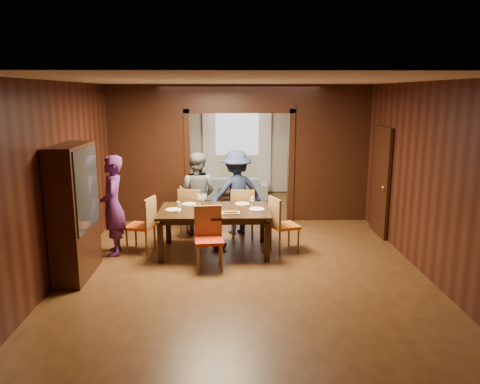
{
  "coord_description": "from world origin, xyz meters",
  "views": [
    {
      "loc": [
        -0.24,
        -8.28,
        2.73
      ],
      "look_at": [
        -0.04,
        -0.4,
        1.05
      ],
      "focal_mm": 35.0,
      "sensor_mm": 36.0,
      "label": 1
    }
  ],
  "objects_px": {
    "coffee_table": "(234,198)",
    "chair_left": "(140,224)",
    "person_navy": "(237,192)",
    "dining_table": "(215,231)",
    "chair_far_r": "(243,213)",
    "person_purple": "(113,206)",
    "chair_right": "(285,224)",
    "chair_near": "(209,239)",
    "sofa": "(231,187)",
    "hutch": "(74,212)",
    "chair_far_l": "(193,212)",
    "person_grey": "(197,194)"
  },
  "relations": [
    {
      "from": "person_purple",
      "to": "chair_far_l",
      "type": "distance_m",
      "value": 1.64
    },
    {
      "from": "person_purple",
      "to": "coffee_table",
      "type": "xyz_separation_m",
      "value": [
        2.1,
        3.38,
        -0.66
      ]
    },
    {
      "from": "person_grey",
      "to": "chair_left",
      "type": "bearing_deg",
      "value": 66.83
    },
    {
      "from": "sofa",
      "to": "dining_table",
      "type": "bearing_deg",
      "value": 89.75
    },
    {
      "from": "dining_table",
      "to": "chair_far_l",
      "type": "xyz_separation_m",
      "value": [
        -0.45,
        0.89,
        0.1
      ]
    },
    {
      "from": "dining_table",
      "to": "chair_left",
      "type": "height_order",
      "value": "chair_left"
    },
    {
      "from": "chair_left",
      "to": "chair_right",
      "type": "distance_m",
      "value": 2.52
    },
    {
      "from": "dining_table",
      "to": "chair_near",
      "type": "height_order",
      "value": "chair_near"
    },
    {
      "from": "chair_right",
      "to": "hutch",
      "type": "height_order",
      "value": "hutch"
    },
    {
      "from": "person_purple",
      "to": "hutch",
      "type": "xyz_separation_m",
      "value": [
        -0.33,
        -0.96,
        0.14
      ]
    },
    {
      "from": "person_purple",
      "to": "chair_far_l",
      "type": "xyz_separation_m",
      "value": [
        1.27,
        0.96,
        -0.37
      ]
    },
    {
      "from": "person_grey",
      "to": "chair_right",
      "type": "xyz_separation_m",
      "value": [
        1.59,
        -1.08,
        -0.32
      ]
    },
    {
      "from": "coffee_table",
      "to": "person_navy",
      "type": "bearing_deg",
      "value": -89.53
    },
    {
      "from": "chair_far_r",
      "to": "chair_left",
      "type": "bearing_deg",
      "value": 25.48
    },
    {
      "from": "sofa",
      "to": "chair_near",
      "type": "bearing_deg",
      "value": 89.62
    },
    {
      "from": "chair_right",
      "to": "hutch",
      "type": "bearing_deg",
      "value": 87.85
    },
    {
      "from": "coffee_table",
      "to": "chair_right",
      "type": "height_order",
      "value": "chair_right"
    },
    {
      "from": "chair_left",
      "to": "person_purple",
      "type": "bearing_deg",
      "value": -58.74
    },
    {
      "from": "coffee_table",
      "to": "chair_left",
      "type": "bearing_deg",
      "value": -117.29
    },
    {
      "from": "chair_left",
      "to": "chair_far_r",
      "type": "height_order",
      "value": "same"
    },
    {
      "from": "person_grey",
      "to": "coffee_table",
      "type": "xyz_separation_m",
      "value": [
        0.75,
        2.22,
        -0.61
      ]
    },
    {
      "from": "person_grey",
      "to": "hutch",
      "type": "bearing_deg",
      "value": 70.5
    },
    {
      "from": "chair_left",
      "to": "chair_far_r",
      "type": "bearing_deg",
      "value": 127.0
    },
    {
      "from": "person_navy",
      "to": "dining_table",
      "type": "height_order",
      "value": "person_navy"
    },
    {
      "from": "person_grey",
      "to": "chair_far_r",
      "type": "distance_m",
      "value": 0.98
    },
    {
      "from": "chair_far_l",
      "to": "hutch",
      "type": "relative_size",
      "value": 0.48
    },
    {
      "from": "person_navy",
      "to": "chair_near",
      "type": "height_order",
      "value": "person_navy"
    },
    {
      "from": "chair_right",
      "to": "hutch",
      "type": "distance_m",
      "value": 3.47
    },
    {
      "from": "person_purple",
      "to": "chair_far_r",
      "type": "relative_size",
      "value": 1.76
    },
    {
      "from": "chair_left",
      "to": "chair_far_l",
      "type": "height_order",
      "value": "same"
    },
    {
      "from": "person_purple",
      "to": "dining_table",
      "type": "xyz_separation_m",
      "value": [
        1.72,
        0.06,
        -0.48
      ]
    },
    {
      "from": "person_navy",
      "to": "coffee_table",
      "type": "bearing_deg",
      "value": -109.04
    },
    {
      "from": "person_purple",
      "to": "chair_left",
      "type": "relative_size",
      "value": 1.76
    },
    {
      "from": "sofa",
      "to": "hutch",
      "type": "height_order",
      "value": "hutch"
    },
    {
      "from": "sofa",
      "to": "chair_right",
      "type": "height_order",
      "value": "chair_right"
    },
    {
      "from": "chair_far_r",
      "to": "chair_right",
      "type": "bearing_deg",
      "value": 133.62
    },
    {
      "from": "person_navy",
      "to": "chair_left",
      "type": "height_order",
      "value": "person_navy"
    },
    {
      "from": "dining_table",
      "to": "chair_left",
      "type": "relative_size",
      "value": 1.95
    },
    {
      "from": "sofa",
      "to": "hutch",
      "type": "bearing_deg",
      "value": 70.04
    },
    {
      "from": "person_navy",
      "to": "dining_table",
      "type": "relative_size",
      "value": 0.87
    },
    {
      "from": "chair_far_l",
      "to": "chair_near",
      "type": "xyz_separation_m",
      "value": [
        0.38,
        -1.67,
        0.0
      ]
    },
    {
      "from": "chair_left",
      "to": "chair_far_r",
      "type": "distance_m",
      "value": 1.96
    },
    {
      "from": "chair_far_r",
      "to": "chair_near",
      "type": "xyz_separation_m",
      "value": [
        -0.58,
        -1.6,
        0.0
      ]
    },
    {
      "from": "person_grey",
      "to": "chair_left",
      "type": "height_order",
      "value": "person_grey"
    },
    {
      "from": "chair_right",
      "to": "chair_near",
      "type": "distance_m",
      "value": 1.51
    },
    {
      "from": "hutch",
      "to": "person_purple",
      "type": "bearing_deg",
      "value": 71.14
    },
    {
      "from": "chair_left",
      "to": "chair_near",
      "type": "relative_size",
      "value": 1.0
    },
    {
      "from": "person_grey",
      "to": "sofa",
      "type": "relative_size",
      "value": 0.82
    },
    {
      "from": "sofa",
      "to": "chair_near",
      "type": "height_order",
      "value": "chair_near"
    },
    {
      "from": "person_purple",
      "to": "chair_right",
      "type": "bearing_deg",
      "value": 80.09
    }
  ]
}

